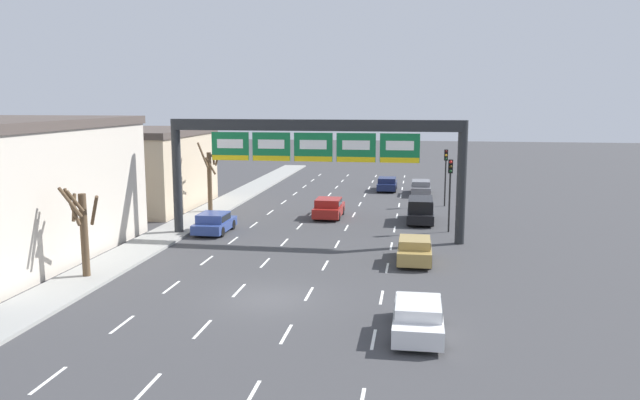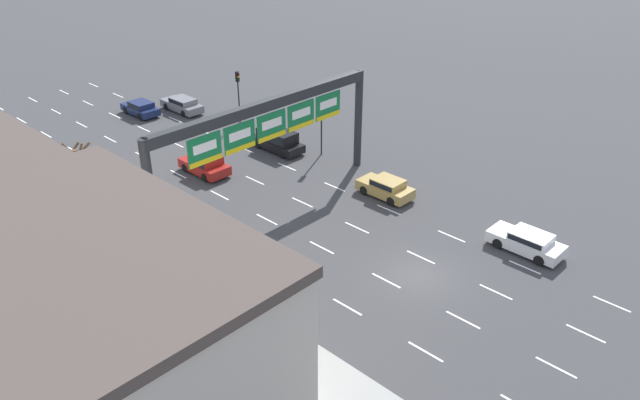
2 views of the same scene
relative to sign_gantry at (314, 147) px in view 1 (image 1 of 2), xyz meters
name	(u,v)px [view 1 (image 1 of 2)]	position (x,y,z in m)	size (l,w,h in m)	color
ground_plane	(269,299)	(0.00, -12.33, -5.83)	(220.00, 220.00, 0.00)	#3D3D3F
sidewalk_left	(68,287)	(-9.65, -12.33, -5.75)	(2.80, 110.00, 0.15)	#999993
lane_dashes	(317,235)	(0.00, 1.17, -5.82)	(10.02, 67.00, 0.01)	white
sign_gantry	(314,147)	(0.00, 0.00, 0.00)	(18.68, 0.70, 7.54)	#232628
building_far	(132,168)	(-16.72, 9.54, -2.61)	(10.75, 12.16, 6.41)	#C6B293
car_gold	(415,249)	(6.35, -4.93, -5.09)	(1.84, 4.02, 1.38)	#A88947
car_grey	(421,187)	(6.75, 19.93, -5.10)	(1.79, 4.72, 1.35)	slate
car_white	(418,316)	(6.55, -15.53, -5.11)	(1.86, 4.47, 1.34)	silver
suv_black	(421,209)	(6.69, 6.62, -4.86)	(1.90, 4.77, 1.73)	black
car_navy	(387,184)	(3.52, 22.00, -5.13)	(1.83, 4.09, 1.30)	#19234C
car_red	(329,207)	(-0.11, 7.29, -5.05)	(1.99, 4.13, 1.46)	maroon
car_blue	(214,222)	(-6.85, 0.69, -5.10)	(1.96, 4.02, 1.36)	navy
traffic_light_near_gantry	(450,181)	(8.55, 3.39, -2.37)	(0.30, 0.35, 4.86)	black
traffic_light_mid_block	(446,166)	(8.70, 13.77, -2.47)	(0.30, 0.35, 4.71)	black
tree_bare_closest	(82,227)	(-9.67, -10.68, -3.18)	(1.86, 1.87, 4.48)	brown
tree_bare_second	(210,175)	(-9.48, 7.77, -2.87)	(1.97, 1.97, 5.37)	brown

